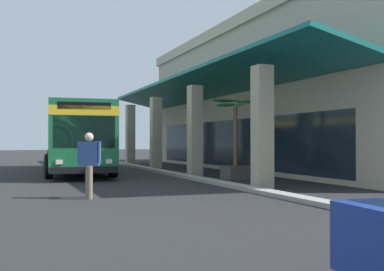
{
  "coord_description": "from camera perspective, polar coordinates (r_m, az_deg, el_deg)",
  "views": [
    {
      "loc": [
        21.08,
        -2.98,
        1.5
      ],
      "look_at": [
        3.58,
        4.28,
        1.75
      ],
      "focal_mm": 41.43,
      "sensor_mm": 36.0,
      "label": 1
    }
  ],
  "objects": [
    {
      "name": "transit_bus",
      "position": [
        22.37,
        -14.55,
        0.17
      ],
      "size": [
        11.39,
        3.58,
        3.34
      ],
      "color": "#196638",
      "rests_on": "ground"
    },
    {
      "name": "curb_strip",
      "position": [
        21.78,
        -4.31,
        -4.55
      ],
      "size": [
        26.74,
        0.5,
        0.12
      ],
      "primitive_type": "cube",
      "color": "#9E998E",
      "rests_on": "ground"
    },
    {
      "name": "pedestrian",
      "position": [
        12.04,
        -13.12,
        -3.22
      ],
      "size": [
        0.55,
        0.55,
        1.73
      ],
      "color": "#726651",
      "rests_on": "ground"
    },
    {
      "name": "plaza_building",
      "position": [
        26.49,
        15.96,
        4.45
      ],
      "size": [
        22.58,
        15.4,
        7.77
      ],
      "color": "#B2A88E",
      "rests_on": "ground"
    },
    {
      "name": "ground",
      "position": [
        23.82,
        4.99,
        -4.37
      ],
      "size": [
        120.0,
        120.0,
        0.0
      ],
      "primitive_type": "plane",
      "color": "#262628"
    },
    {
      "name": "potted_palm",
      "position": [
        17.68,
        5.62,
        -3.16
      ],
      "size": [
        1.64,
        2.02,
        3.21
      ],
      "color": "#4C4742",
      "rests_on": "ground"
    }
  ]
}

